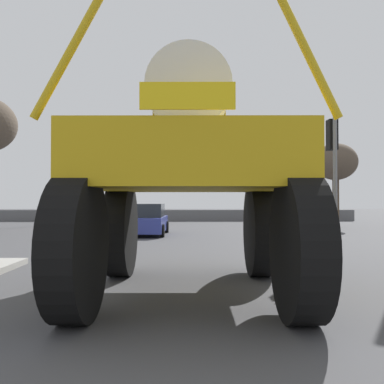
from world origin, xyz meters
The scene contains 7 objects.
ground_plane centered at (0.00, 18.00, 0.00)m, with size 120.00×120.00×0.00m, color #424244.
oversize_sprayer centered at (0.54, 6.63, 2.12)m, with size 4.29×5.75×4.73m.
sedan_ahead centered at (-1.26, 19.55, 0.71)m, with size 2.01×4.16×1.52m.
traffic_signal_near_right centered at (4.54, 10.36, 2.93)m, with size 0.24×0.54×4.01m.
streetlight_far_left centered at (-7.57, 28.05, 3.94)m, with size 1.65×0.24×7.06m.
bare_tree_right centered at (9.95, 24.72, 3.99)m, with size 2.66×2.66×5.20m.
roadside_barrier centered at (0.00, 32.66, 0.45)m, with size 28.74×0.24×0.90m, color #59595B.
Camera 1 is at (0.40, -0.99, 1.71)m, focal length 39.32 mm.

